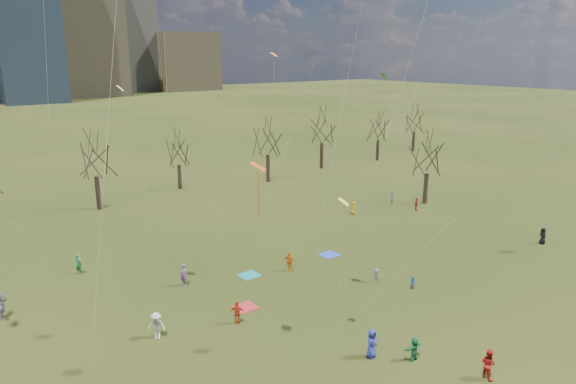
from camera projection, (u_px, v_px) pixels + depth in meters
ground at (395, 328)px, 34.76m from camera, size 500.00×500.00×0.00m
bare_tree_row at (160, 156)px, 61.66m from camera, size 113.04×29.80×9.50m
blanket_teal at (249, 275)px, 43.04m from camera, size 1.60×1.50×0.03m
blanket_navy at (330, 255)px, 47.41m from camera, size 1.60×1.50×0.03m
blanket_crimson at (245, 307)px, 37.59m from camera, size 1.60×1.50×0.03m
person_0 at (372, 344)px, 31.22m from camera, size 1.05×0.84×1.86m
person_2 at (488, 364)px, 29.20m from camera, size 0.77×0.95×1.83m
person_3 at (376, 275)px, 41.58m from camera, size 0.76×0.90×1.21m
person_4 at (237, 312)px, 35.16m from camera, size 0.99×0.97×1.67m
person_5 at (414, 349)px, 30.94m from camera, size 1.45×0.55×1.53m
person_6 at (543, 236)px, 49.97m from camera, size 0.82×0.95×1.65m
person_7 at (183, 275)px, 40.91m from camera, size 0.55×0.74×1.85m
person_8 at (413, 283)px, 40.37m from camera, size 0.64×0.65×1.05m
person_9 at (157, 326)px, 33.33m from camera, size 1.30×1.31×1.81m
person_10 at (416, 204)px, 60.65m from camera, size 0.96×0.73×1.51m
person_11 at (1, 305)px, 35.88m from camera, size 1.11×1.87×1.93m
person_12 at (353, 208)px, 59.29m from camera, size 0.66×0.83×1.48m
person_13 at (78, 264)px, 43.13m from camera, size 0.68×0.77×1.77m
person_15 at (392, 197)px, 63.45m from camera, size 1.19×1.09×1.61m
person_16 at (289, 261)px, 43.71m from camera, size 0.93×1.07×1.73m
kites_airborne at (329, 101)px, 43.02m from camera, size 67.08×45.60×33.76m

